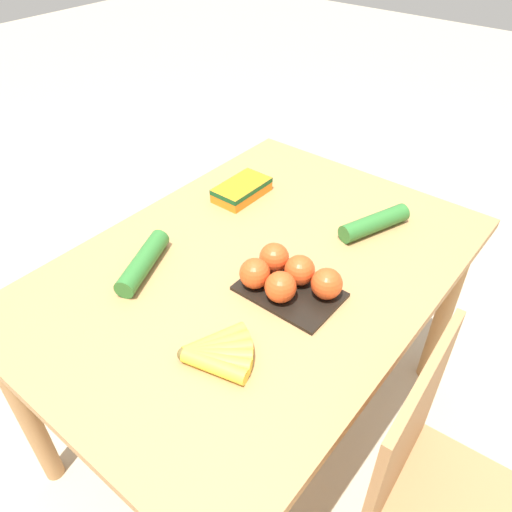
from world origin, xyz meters
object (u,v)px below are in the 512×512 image
chair (442,512)px  carrot_bag (242,189)px  tomato_pack (287,277)px  cucumber_near (374,223)px  banana_bunch (216,353)px  cucumber_far (143,262)px

chair → carrot_bag: 1.07m
chair → tomato_pack: (-0.13, -0.55, 0.32)m
chair → tomato_pack: size_ratio=3.44×
carrot_bag → cucumber_near: cucumber_near is taller
tomato_pack → cucumber_near: 0.38m
carrot_bag → cucumber_near: size_ratio=0.80×
chair → carrot_bag: bearing=62.9°
banana_bunch → cucumber_near: cucumber_near is taller
cucumber_near → cucumber_far: 0.69m
cucumber_far → cucumber_near: bearing=144.5°
chair → carrot_bag: size_ratio=4.61×
tomato_pack → cucumber_near: tomato_pack is taller
chair → carrot_bag: (-0.41, -0.94, 0.31)m
banana_bunch → chair: bearing=106.2°
chair → banana_bunch: 0.63m
chair → cucumber_near: 0.78m
chair → banana_bunch: size_ratio=5.21×
tomato_pack → cucumber_near: (-0.38, 0.05, -0.02)m
cucumber_far → carrot_bag: bearing=-175.3°
cucumber_near → chair: bearing=44.4°
tomato_pack → banana_bunch: bearing=2.5°
chair → banana_bunch: (0.16, -0.54, 0.30)m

